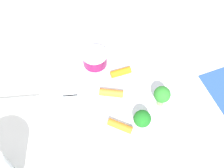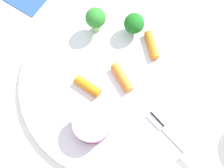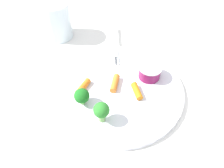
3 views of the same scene
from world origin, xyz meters
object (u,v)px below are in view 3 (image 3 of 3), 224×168
(plate, at_px, (118,89))
(carrot_stick_2, at_px, (137,91))
(broccoli_floret_1, at_px, (101,111))
(fork, at_px, (116,44))
(sauce_cup, at_px, (150,72))
(broccoli_floret_0, at_px, (82,96))
(carrot_stick_0, at_px, (115,83))
(drinking_glass, at_px, (56,20))
(carrot_stick_1, at_px, (83,85))

(plate, height_order, carrot_stick_2, carrot_stick_2)
(broccoli_floret_1, xyz_separation_m, fork, (0.24, -0.04, -0.03))
(sauce_cup, height_order, broccoli_floret_1, broccoli_floret_1)
(broccoli_floret_0, height_order, carrot_stick_0, broccoli_floret_0)
(carrot_stick_2, height_order, drinking_glass, drinking_glass)
(plate, relative_size, fork, 1.72)
(carrot_stick_0, bearing_deg, sauce_cup, -73.82)
(drinking_glass, bearing_deg, carrot_stick_0, -144.85)
(broccoli_floret_0, height_order, drinking_glass, drinking_glass)
(plate, bearing_deg, broccoli_floret_1, 155.61)
(broccoli_floret_1, xyz_separation_m, carrot_stick_1, (0.09, 0.04, -0.02))
(plate, bearing_deg, fork, -1.76)
(plate, bearing_deg, carrot_stick_1, 86.89)
(carrot_stick_0, relative_size, carrot_stick_2, 1.11)
(drinking_glass, bearing_deg, broccoli_floret_1, -158.66)
(drinking_glass, bearing_deg, sauce_cup, -129.11)
(broccoli_floret_0, xyz_separation_m, fork, (0.19, -0.08, -0.02))
(carrot_stick_0, xyz_separation_m, carrot_stick_1, (-0.00, 0.07, -0.00))
(plate, bearing_deg, carrot_stick_2, -115.06)
(carrot_stick_0, distance_m, drinking_glass, 0.26)
(sauce_cup, relative_size, carrot_stick_2, 1.24)
(carrot_stick_2, bearing_deg, broccoli_floret_1, 129.98)
(sauce_cup, relative_size, broccoli_floret_1, 1.07)
(carrot_stick_0, bearing_deg, carrot_stick_2, -118.51)
(plate, relative_size, carrot_stick_0, 6.28)
(broccoli_floret_0, relative_size, carrot_stick_0, 0.86)
(carrot_stick_1, bearing_deg, carrot_stick_0, -88.00)
(carrot_stick_1, relative_size, fork, 0.27)
(broccoli_floret_1, height_order, carrot_stick_2, broccoli_floret_1)
(plate, height_order, carrot_stick_0, carrot_stick_0)
(broccoli_floret_1, bearing_deg, fork, -10.16)
(broccoli_floret_0, relative_size, broccoli_floret_1, 0.82)
(carrot_stick_0, bearing_deg, carrot_stick_1, 92.00)
(fork, distance_m, drinking_glass, 0.18)
(broccoli_floret_1, relative_size, carrot_stick_2, 1.16)
(carrot_stick_0, distance_m, carrot_stick_2, 0.05)
(sauce_cup, xyz_separation_m, broccoli_floret_0, (-0.07, 0.15, 0.01))
(plate, xyz_separation_m, carrot_stick_0, (0.01, 0.01, 0.01))
(broccoli_floret_1, xyz_separation_m, carrot_stick_2, (0.06, -0.08, -0.02))
(sauce_cup, distance_m, carrot_stick_1, 0.15)
(sauce_cup, distance_m, carrot_stick_0, 0.08)
(sauce_cup, distance_m, broccoli_floret_1, 0.16)
(sauce_cup, relative_size, fork, 0.31)
(carrot_stick_2, distance_m, drinking_glass, 0.31)
(plate, xyz_separation_m, drinking_glass, (0.22, 0.15, 0.04))
(broccoli_floret_1, bearing_deg, carrot_stick_2, -50.02)
(broccoli_floret_0, relative_size, carrot_stick_1, 0.88)
(carrot_stick_0, relative_size, carrot_stick_1, 1.02)
(plate, bearing_deg, sauce_cup, -67.85)
(carrot_stick_2, bearing_deg, sauce_cup, -35.72)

